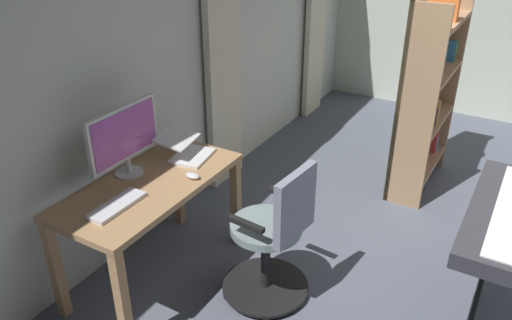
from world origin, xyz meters
The scene contains 12 objects.
back_room_partition centered at (0.00, -2.60, 1.38)m, with size 6.26×0.10×2.77m, color silver.
curtain_left_panel centered at (-2.27, -2.49, 1.20)m, with size 0.40×0.06×2.39m, color beige.
curtain_right_panel centered at (-0.44, -2.49, 1.20)m, with size 0.45×0.06×2.39m, color beige.
desk centered at (0.92, -2.15, 0.62)m, with size 1.23×0.60×0.73m.
office_chair centered at (0.70, -1.39, 0.44)m, with size 0.56×0.56×0.95m.
computer_monitor centered at (0.90, -2.34, 0.98)m, with size 0.57×0.18×0.45m.
computer_keyboard centered at (1.23, -2.12, 0.74)m, with size 0.36×0.13×0.02m, color silver.
laptop centered at (0.52, -2.16, 0.78)m, with size 0.34×0.37×0.15m.
computer_mouse centered at (0.75, -1.95, 0.74)m, with size 0.06×0.10×0.04m, color silver.
mug_tea centered at (0.43, -2.37, 0.77)m, with size 0.12×0.08×0.09m.
bookshelf centered at (-1.22, -1.03, 0.83)m, with size 0.88×0.30×1.69m.
piano_keyboard centered at (0.20, -0.23, 0.71)m, with size 1.13×0.32×0.78m.
Camera 1 is at (2.93, -0.21, 2.31)m, focal length 35.79 mm.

